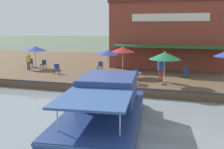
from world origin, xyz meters
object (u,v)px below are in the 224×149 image
(cafe_chair_under_first_umbrella, at_px, (30,62))
(person_near_entrance, at_px, (28,60))
(cafe_chair_facing_river, at_px, (43,64))
(person_at_quay_edge, at_px, (161,67))
(patio_umbrella_mid_patio_left, at_px, (123,50))
(cafe_chair_mid_patio, at_px, (136,74))
(motorboat_second_along, at_px, (107,107))
(waterfront_restaurant, at_px, (171,34))
(patio_umbrella_mid_patio_right, at_px, (35,48))
(tree_behind_restaurant, at_px, (188,24))
(cafe_chair_far_corner_seat, at_px, (186,71))
(cafe_chair_back_row_seat, at_px, (57,68))
(cafe_chair_beside_entrance, at_px, (100,66))
(patio_umbrella_near_quay_edge, at_px, (108,53))
(patio_umbrella_back_row, at_px, (165,56))

(cafe_chair_under_first_umbrella, height_order, person_near_entrance, person_near_entrance)
(cafe_chair_facing_river, distance_m, person_at_quay_edge, 11.98)
(patio_umbrella_mid_patio_left, distance_m, cafe_chair_mid_patio, 2.74)
(motorboat_second_along, bearing_deg, cafe_chair_facing_river, -137.08)
(waterfront_restaurant, relative_size, cafe_chair_facing_river, 13.90)
(patio_umbrella_mid_patio_right, relative_size, tree_behind_restaurant, 0.35)
(patio_umbrella_mid_patio_right, bearing_deg, cafe_chair_far_corner_seat, 86.91)
(waterfront_restaurant, height_order, patio_umbrella_mid_patio_left, waterfront_restaurant)
(cafe_chair_back_row_seat, height_order, cafe_chair_far_corner_seat, same)
(tree_behind_restaurant, bearing_deg, cafe_chair_back_row_seat, -43.09)
(person_at_quay_edge, bearing_deg, patio_umbrella_mid_patio_left, -115.50)
(patio_umbrella_mid_patio_left, bearing_deg, cafe_chair_back_row_seat, -81.51)
(waterfront_restaurant, bearing_deg, cafe_chair_facing_river, -57.96)
(cafe_chair_mid_patio, distance_m, cafe_chair_beside_entrance, 5.19)
(tree_behind_restaurant, bearing_deg, motorboat_second_along, -10.58)
(motorboat_second_along, bearing_deg, waterfront_restaurant, 173.70)
(patio_umbrella_mid_patio_left, distance_m, cafe_chair_back_row_seat, 6.04)
(motorboat_second_along, xyz_separation_m, tree_behind_restaurant, (-20.16, 3.77, 4.05))
(waterfront_restaurant, bearing_deg, patio_umbrella_mid_patio_right, -60.14)
(motorboat_second_along, bearing_deg, person_at_quay_edge, 166.71)
(patio_umbrella_mid_patio_right, distance_m, patio_umbrella_mid_patio_left, 9.32)
(patio_umbrella_near_quay_edge, height_order, cafe_chair_facing_river, patio_umbrella_near_quay_edge)
(cafe_chair_under_first_umbrella, bearing_deg, cafe_chair_facing_river, 76.95)
(waterfront_restaurant, xyz_separation_m, patio_umbrella_mid_patio_right, (7.29, -12.69, -1.36))
(waterfront_restaurant, relative_size, motorboat_second_along, 1.37)
(cafe_chair_back_row_seat, bearing_deg, cafe_chair_far_corner_seat, 97.59)
(cafe_chair_far_corner_seat, height_order, cafe_chair_facing_river, same)
(patio_umbrella_back_row, relative_size, cafe_chair_facing_river, 2.77)
(patio_umbrella_mid_patio_right, xyz_separation_m, person_at_quay_edge, (2.94, 12.53, -0.83))
(patio_umbrella_mid_patio_right, relative_size, cafe_chair_far_corner_seat, 2.62)
(person_near_entrance, bearing_deg, cafe_chair_facing_river, 138.77)
(patio_umbrella_mid_patio_left, relative_size, cafe_chair_back_row_seat, 2.87)
(patio_umbrella_mid_patio_left, height_order, person_at_quay_edge, patio_umbrella_mid_patio_left)
(patio_umbrella_near_quay_edge, bearing_deg, patio_umbrella_mid_patio_left, 164.12)
(person_at_quay_edge, bearing_deg, cafe_chair_facing_river, -103.80)
(waterfront_restaurant, distance_m, tree_behind_restaurant, 3.05)
(patio_umbrella_mid_patio_right, distance_m, cafe_chair_under_first_umbrella, 1.72)
(cafe_chair_beside_entrance, bearing_deg, person_near_entrance, -77.35)
(cafe_chair_beside_entrance, bearing_deg, patio_umbrella_back_row, 55.49)
(patio_umbrella_mid_patio_left, height_order, motorboat_second_along, patio_umbrella_mid_patio_left)
(cafe_chair_beside_entrance, bearing_deg, tree_behind_restaurant, 139.58)
(cafe_chair_mid_patio, distance_m, cafe_chair_facing_river, 10.15)
(patio_umbrella_mid_patio_right, height_order, motorboat_second_along, patio_umbrella_mid_patio_right)
(cafe_chair_mid_patio, bearing_deg, person_near_entrance, -99.62)
(cafe_chair_under_first_umbrella, relative_size, cafe_chair_back_row_seat, 1.00)
(cafe_chair_far_corner_seat, distance_m, cafe_chair_facing_river, 13.44)
(cafe_chair_facing_river, bearing_deg, motorboat_second_along, 42.92)
(patio_umbrella_near_quay_edge, relative_size, cafe_chair_mid_patio, 2.77)
(patio_umbrella_back_row, bearing_deg, cafe_chair_far_corner_seat, 155.11)
(patio_umbrella_back_row, xyz_separation_m, patio_umbrella_mid_patio_right, (-3.95, -12.86, -0.11))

